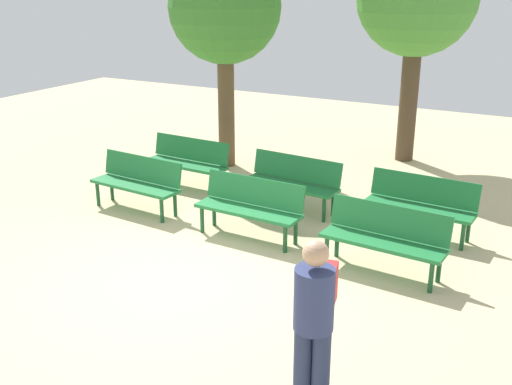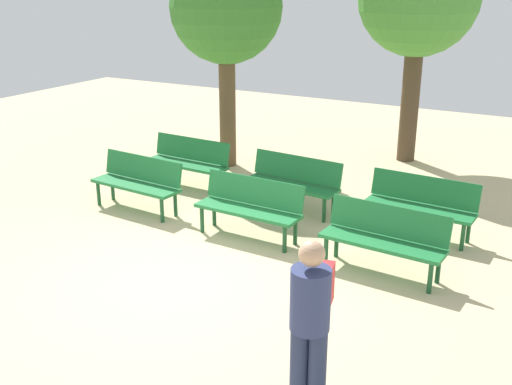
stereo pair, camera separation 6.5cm
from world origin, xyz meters
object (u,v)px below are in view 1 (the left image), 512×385
Objects in this scene: bench_r0_c0 at (138,180)px; bench_r1_c1 at (293,180)px; bench_r1_c2 at (421,202)px; bench_r0_c1 at (250,204)px; bench_r0_c2 at (385,235)px; tree_0 at (225,9)px; visitor_with_backpack at (314,317)px; bench_r1_c0 at (187,159)px.

bench_r1_c1 is at bearing 33.31° from bench_r0_c0.
bench_r1_c1 is 2.09m from bench_r1_c2.
bench_r0_c1 is 0.99× the size of bench_r0_c2.
tree_0 reaches higher than visitor_with_backpack.
bench_r1_c2 is (4.30, 1.17, 0.00)m from bench_r0_c0.
bench_r1_c1 is 1.01× the size of bench_r1_c2.
visitor_with_backpack is at bearing -43.06° from bench_r1_c0.
bench_r1_c0 is 1.00× the size of bench_r1_c2.
bench_r0_c2 is 4.48m from bench_r1_c0.
tree_0 reaches higher than bench_r0_c2.
tree_0 is at bearing 94.82° from bench_r0_c0.
bench_r1_c2 is at bearing 32.45° from bench_r0_c1.
bench_r0_c2 and bench_r1_c0 have the same top height.
bench_r1_c2 is 0.39× the size of tree_0.
bench_r0_c2 is at bearing -18.66° from bench_r1_c0.
bench_r0_c0 is at bearing -88.76° from bench_r1_c0.
tree_0 is (-2.23, 1.62, 2.54)m from bench_r1_c1.
bench_r0_c1 is 4.46m from tree_0.
bench_r0_c1 is at bearing -53.51° from tree_0.
visitor_with_backpack is at bearing -51.16° from bench_r0_c1.
bench_r0_c0 and bench_r0_c1 have the same top height.
bench_r1_c0 is 0.98× the size of visitor_with_backpack.
bench_r0_c2 is 0.99× the size of visitor_with_backpack.
visitor_with_backpack is (2.33, -3.09, 0.43)m from bench_r0_c1.
bench_r1_c2 is at bearing 0.04° from bench_r1_c0.
bench_r0_c0 is at bearing -161.47° from bench_r1_c2.
bench_r0_c2 is (2.06, -0.16, 0.00)m from bench_r0_c1.
bench_r0_c1 is at bearing 1.63° from bench_r0_c0.
tree_0 is (-0.03, 2.85, 2.54)m from bench_r0_c0.
bench_r0_c2 is 5.84m from tree_0.
bench_r1_c1 is at bearing 89.46° from bench_r0_c1.
bench_r1_c1 is at bearing -1.11° from bench_r1_c0.
bench_r1_c0 is at bearing 147.11° from bench_r0_c1.
bench_r0_c2 is at bearing 0.69° from bench_r0_c0.
bench_r1_c1 is (-2.01, 1.49, 0.00)m from bench_r0_c2.
bench_r1_c2 is 5.29m from tree_0.
bench_r1_c0 is 6.38m from visitor_with_backpack.
bench_r1_c1 is (2.20, 1.23, 0.00)m from bench_r0_c0.
bench_r1_c0 is at bearing 162.56° from bench_r0_c2.
bench_r0_c1 is 0.98× the size of visitor_with_backpack.
bench_r1_c1 and bench_r1_c2 have the same top height.
bench_r0_c0 is at bearing -47.37° from visitor_with_backpack.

